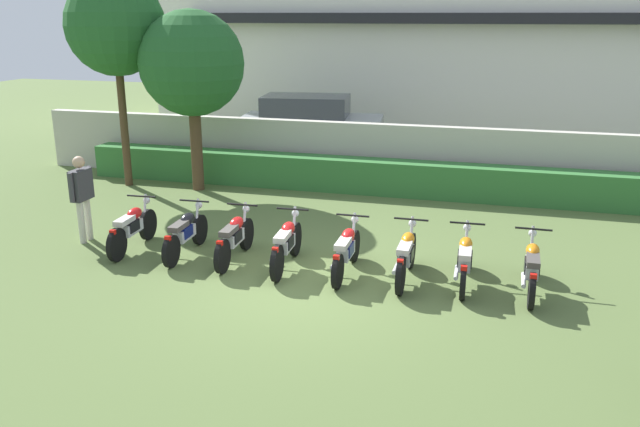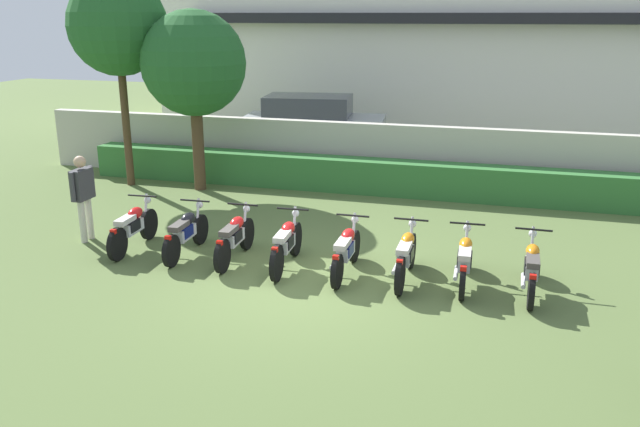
% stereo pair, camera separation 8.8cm
% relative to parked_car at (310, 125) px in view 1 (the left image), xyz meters
% --- Properties ---
extents(ground, '(60.00, 60.00, 0.00)m').
position_rel_parked_car_xyz_m(ground, '(2.96, -10.44, -0.94)').
color(ground, '#566B38').
extents(building, '(20.78, 6.50, 8.02)m').
position_rel_parked_car_xyz_m(building, '(2.96, 6.52, 3.07)').
color(building, white).
rests_on(building, ground).
extents(compound_wall, '(19.74, 0.30, 1.66)m').
position_rel_parked_car_xyz_m(compound_wall, '(2.96, -3.52, -0.10)').
color(compound_wall, '#BCB7A8').
rests_on(compound_wall, ground).
extents(hedge_row, '(15.79, 0.70, 0.85)m').
position_rel_parked_car_xyz_m(hedge_row, '(2.96, -4.22, -0.51)').
color(hedge_row, '#337033').
rests_on(hedge_row, ground).
extents(parked_car, '(4.69, 2.52, 1.89)m').
position_rel_parked_car_xyz_m(parked_car, '(0.00, 0.00, 0.00)').
color(parked_car, '#9EA3A8').
rests_on(parked_car, ground).
extents(tree_near_inspector, '(2.49, 2.49, 5.36)m').
position_rel_parked_car_xyz_m(tree_near_inspector, '(-3.54, -5.20, 3.15)').
color(tree_near_inspector, '#4C3823').
rests_on(tree_near_inspector, ground).
extents(tree_far_side, '(2.61, 2.61, 4.53)m').
position_rel_parked_car_xyz_m(tree_far_side, '(-1.54, -5.12, 2.26)').
color(tree_far_side, '#4C3823').
rests_on(tree_far_side, ground).
extents(motorcycle_in_row_0, '(0.60, 1.88, 0.97)m').
position_rel_parked_car_xyz_m(motorcycle_in_row_0, '(-0.73, -9.66, -0.48)').
color(motorcycle_in_row_0, black).
rests_on(motorcycle_in_row_0, ground).
extents(motorcycle_in_row_1, '(0.60, 1.88, 0.96)m').
position_rel_parked_car_xyz_m(motorcycle_in_row_1, '(0.39, -9.65, -0.49)').
color(motorcycle_in_row_1, black).
rests_on(motorcycle_in_row_1, ground).
extents(motorcycle_in_row_2, '(0.60, 1.89, 0.97)m').
position_rel_parked_car_xyz_m(motorcycle_in_row_2, '(1.39, -9.67, -0.48)').
color(motorcycle_in_row_2, black).
rests_on(motorcycle_in_row_2, ground).
extents(motorcycle_in_row_3, '(0.60, 1.94, 0.98)m').
position_rel_parked_car_xyz_m(motorcycle_in_row_3, '(2.42, -9.75, -0.48)').
color(motorcycle_in_row_3, black).
rests_on(motorcycle_in_row_3, ground).
extents(motorcycle_in_row_4, '(0.60, 1.89, 0.95)m').
position_rel_parked_car_xyz_m(motorcycle_in_row_4, '(3.53, -9.76, -0.49)').
color(motorcycle_in_row_4, black).
rests_on(motorcycle_in_row_4, ground).
extents(motorcycle_in_row_5, '(0.60, 1.88, 0.98)m').
position_rel_parked_car_xyz_m(motorcycle_in_row_5, '(4.58, -9.75, -0.48)').
color(motorcycle_in_row_5, black).
rests_on(motorcycle_in_row_5, ground).
extents(motorcycle_in_row_6, '(0.60, 1.87, 0.94)m').
position_rel_parked_car_xyz_m(motorcycle_in_row_6, '(5.55, -9.64, -0.50)').
color(motorcycle_in_row_6, black).
rests_on(motorcycle_in_row_6, ground).
extents(motorcycle_in_row_7, '(0.60, 1.92, 0.95)m').
position_rel_parked_car_xyz_m(motorcycle_in_row_7, '(6.62, -9.70, -0.49)').
color(motorcycle_in_row_7, black).
rests_on(motorcycle_in_row_7, ground).
extents(inspector_person, '(0.23, 0.69, 1.74)m').
position_rel_parked_car_xyz_m(inspector_person, '(-1.92, -9.46, 0.10)').
color(inspector_person, beige).
rests_on(inspector_person, ground).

